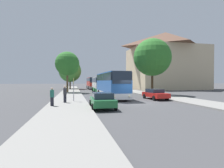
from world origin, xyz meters
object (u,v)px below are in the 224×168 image
bus_middle (100,84)px  parked_car_left_curb (102,100)px  tree_left_near (70,71)px  tree_left_far (67,64)px  parked_car_right_far (111,87)px  bus_front (111,85)px  parked_car_right_near (155,94)px  pedestrian_waiting_far (65,94)px  pedestrian_waiting_near (52,97)px  tree_right_near (152,57)px  bus_stop_sign (74,87)px  bus_rear (92,83)px

bus_middle → parked_car_left_curb: bearing=-96.0°
tree_left_near → tree_left_far: size_ratio=1.05×
parked_car_right_far → tree_left_near: bearing=-33.6°
bus_front → parked_car_left_curb: size_ratio=2.58×
bus_middle → parked_car_right_near: bearing=-71.3°
pedestrian_waiting_far → tree_left_far: size_ratio=0.21×
pedestrian_waiting_near → pedestrian_waiting_far: size_ratio=0.95×
bus_front → tree_right_near: 9.93m
parked_car_right_near → tree_right_near: 9.35m
pedestrian_waiting_far → tree_right_near: (14.22, 8.96, 5.46)m
bus_middle → parked_car_left_curb: (-3.15, -22.31, -1.00)m
parked_car_left_curb → tree_left_near: 38.98m
pedestrian_waiting_far → bus_front: bearing=26.2°
tree_right_near → bus_middle: bearing=129.0°
parked_car_right_near → tree_left_near: bearing=-71.9°
parked_car_right_near → tree_left_far: (-11.64, 15.46, 5.21)m
bus_front → pedestrian_waiting_far: 8.24m
parked_car_left_curb → tree_left_near: (-3.33, 38.55, 4.71)m
bus_front → bus_stop_sign: 6.82m
bus_rear → tree_left_far: size_ratio=1.39×
parked_car_right_near → tree_left_far: bearing=-54.1°
parked_car_right_far → pedestrian_waiting_far: 29.94m
pedestrian_waiting_near → tree_right_near: tree_right_near is taller
bus_front → parked_car_right_far: bus_front is taller
bus_middle → parked_car_left_curb: bus_middle is taller
tree_left_far → bus_front: bearing=-62.3°
pedestrian_waiting_near → tree_right_near: (15.25, 11.25, 5.51)m
parked_car_right_near → tree_right_near: (2.85, 6.78, 5.77)m
bus_front → bus_rear: size_ratio=0.96×
bus_middle → bus_rear: 15.55m
parked_car_left_curb → pedestrian_waiting_far: (-3.34, 3.79, 0.30)m
parked_car_right_near → parked_car_right_far: size_ratio=0.99×
tree_right_near → parked_car_right_far: bearing=99.4°
parked_car_right_near → tree_left_near: (-11.37, 32.57, 4.72)m
pedestrian_waiting_near → tree_left_far: 20.55m
bus_rear → pedestrian_waiting_far: (-6.49, -34.06, -0.81)m
bus_middle → pedestrian_waiting_near: 22.13m
bus_middle → bus_stop_sign: size_ratio=4.19×
parked_car_right_near → parked_car_right_far: bearing=-90.6°
pedestrian_waiting_near → tree_right_near: 19.74m
bus_rear → pedestrian_waiting_near: 37.13m
parked_car_right_far → bus_stop_sign: 28.63m
pedestrian_waiting_near → tree_right_near: size_ratio=0.17×
pedestrian_waiting_far → tree_left_far: (-0.27, 17.65, 4.90)m
pedestrian_waiting_near → tree_left_near: size_ratio=0.19×
bus_middle → parked_car_left_curb: size_ratio=2.58×
parked_car_right_far → bus_stop_sign: bus_stop_sign is taller
bus_stop_sign → pedestrian_waiting_far: 1.58m
parked_car_right_far → tree_right_near: (3.10, -18.83, 5.75)m
pedestrian_waiting_near → tree_left_near: tree_left_near is taller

